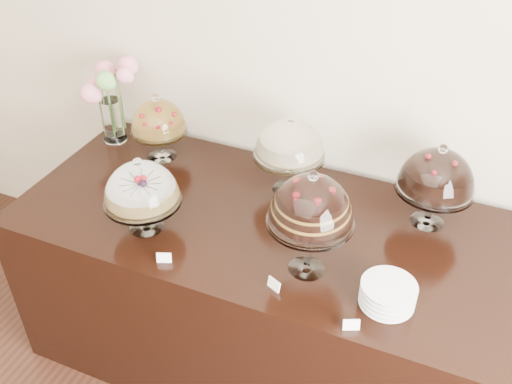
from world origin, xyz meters
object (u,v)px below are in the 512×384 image
at_px(cake_stand_choco_layer, 311,205).
at_px(cake_stand_cheesecake, 290,142).
at_px(plate_stack, 388,294).
at_px(flower_vase, 109,92).
at_px(display_counter, 260,290).
at_px(cake_stand_fruit_tart, 158,119).
at_px(cake_stand_sugar_sponge, 141,187).
at_px(cake_stand_dark_choco, 437,174).

height_order(cake_stand_choco_layer, cake_stand_cheesecake, cake_stand_choco_layer).
bearing_deg(plate_stack, flower_vase, 159.12).
height_order(display_counter, flower_vase, flower_vase).
height_order(cake_stand_fruit_tart, plate_stack, cake_stand_fruit_tart).
xyz_separation_m(cake_stand_cheesecake, plate_stack, (0.59, -0.54, -0.21)).
relative_size(display_counter, cake_stand_cheesecake, 5.59).
bearing_deg(flower_vase, cake_stand_sugar_sponge, -46.59).
xyz_separation_m(display_counter, cake_stand_choco_layer, (0.29, -0.22, 0.77)).
relative_size(display_counter, flower_vase, 5.08).
distance_m(cake_stand_sugar_sponge, cake_stand_fruit_tart, 0.57).
relative_size(display_counter, cake_stand_fruit_tart, 6.25).
distance_m(cake_stand_choco_layer, plate_stack, 0.43).
xyz_separation_m(cake_stand_cheesecake, cake_stand_fruit_tart, (-0.70, 0.02, -0.04)).
height_order(cake_stand_cheesecake, cake_stand_dark_choco, cake_stand_dark_choco).
bearing_deg(cake_stand_cheesecake, plate_stack, -42.29).
bearing_deg(plate_stack, cake_stand_sugar_sponge, 178.27).
distance_m(flower_vase, plate_stack, 1.74).
bearing_deg(cake_stand_cheesecake, cake_stand_fruit_tart, 178.77).
bearing_deg(cake_stand_cheesecake, cake_stand_sugar_sponge, -132.58).
xyz_separation_m(cake_stand_dark_choco, cake_stand_fruit_tart, (-1.35, 0.00, -0.04)).
bearing_deg(cake_stand_dark_choco, display_counter, -158.36).
distance_m(cake_stand_sugar_sponge, plate_stack, 1.07).
bearing_deg(cake_stand_fruit_tart, cake_stand_sugar_sponge, -66.03).
xyz_separation_m(cake_stand_sugar_sponge, cake_stand_cheesecake, (0.47, 0.51, 0.04)).
relative_size(display_counter, cake_stand_dark_choco, 5.56).
bearing_deg(cake_stand_sugar_sponge, display_counter, 29.67).
xyz_separation_m(cake_stand_cheesecake, cake_stand_dark_choco, (0.65, 0.01, -0.01)).
relative_size(cake_stand_cheesecake, cake_stand_dark_choco, 1.00).
bearing_deg(plate_stack, cake_stand_choco_layer, 169.53).
bearing_deg(cake_stand_sugar_sponge, flower_vase, 133.41).
xyz_separation_m(display_counter, plate_stack, (0.63, -0.28, 0.50)).
height_order(cake_stand_sugar_sponge, cake_stand_cheesecake, cake_stand_cheesecake).
bearing_deg(cake_stand_fruit_tart, plate_stack, -23.23).
bearing_deg(plate_stack, cake_stand_cheesecake, 137.71).
bearing_deg(display_counter, cake_stand_cheesecake, 82.93).
distance_m(cake_stand_cheesecake, cake_stand_fruit_tart, 0.70).
relative_size(cake_stand_dark_choco, plate_stack, 1.98).
bearing_deg(flower_vase, plate_stack, -20.88).
xyz_separation_m(cake_stand_choco_layer, flower_vase, (-1.28, 0.55, -0.05)).
xyz_separation_m(display_counter, cake_stand_dark_choco, (0.68, 0.27, 0.70)).
bearing_deg(cake_stand_cheesecake, display_counter, -97.07).
relative_size(cake_stand_sugar_sponge, cake_stand_fruit_tart, 1.01).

